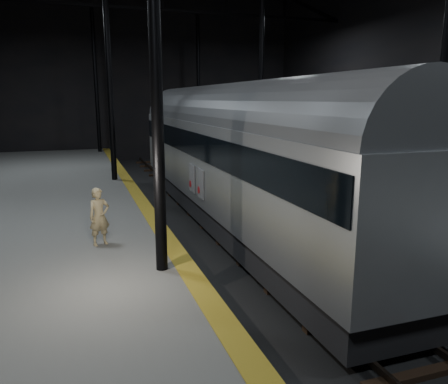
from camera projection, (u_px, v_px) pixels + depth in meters
name	position (u px, v px, depth m)	size (l,w,h in m)	color
ground	(250.00, 241.00, 15.09)	(44.00, 44.00, 0.00)	black
platform_left	(10.00, 251.00, 12.62)	(9.00, 43.80, 1.00)	#595956
platform_right	(425.00, 209.00, 17.35)	(9.00, 43.80, 1.00)	#595956
tactile_strip	(155.00, 221.00, 13.85)	(0.50, 43.80, 0.01)	olive
track	(250.00, 239.00, 15.07)	(2.40, 43.00, 0.24)	#3F3328
train	(231.00, 150.00, 16.31)	(2.94, 19.65, 5.25)	#A3A7AB
woman	(99.00, 217.00, 11.49)	(0.56, 0.37, 1.54)	tan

